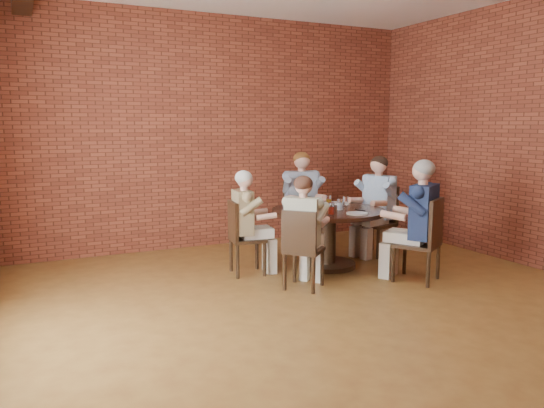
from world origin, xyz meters
name	(u,v)px	position (x,y,z in m)	size (l,w,h in m)	color
floor	(338,320)	(0.00, 0.00, 0.00)	(7.00, 7.00, 0.00)	olive
wall_back	(211,132)	(0.00, 3.50, 1.70)	(7.00, 7.00, 0.00)	brown
dining_table	(328,226)	(0.90, 1.65, 0.53)	(1.43, 1.43, 0.75)	#331F11
chair_a	(380,217)	(1.94, 1.96, 0.52)	(0.56, 0.56, 0.96)	#331F11
diner_a	(376,206)	(1.85, 1.93, 0.69)	(0.55, 0.68, 1.38)	teal
chair_b	(300,212)	(1.13, 2.81, 0.53)	(0.55, 0.55, 0.98)	#331F11
diner_b	(302,201)	(1.11, 2.71, 0.71)	(0.58, 0.71, 1.41)	#828FA5
chair_c	(241,235)	(-0.23, 1.81, 0.49)	(0.44, 0.44, 0.90)	#331F11
diner_c	(247,223)	(-0.16, 1.80, 0.63)	(0.49, 0.60, 1.26)	brown
chair_d	(302,246)	(0.13, 0.95, 0.49)	(0.55, 0.55, 0.90)	#331F11
diner_d	(304,233)	(0.19, 1.00, 0.63)	(0.48, 0.60, 1.26)	#C8AA9D
chair_e	(425,237)	(1.56, 0.60, 0.53)	(0.64, 0.64, 0.98)	#331F11
diner_e	(418,221)	(1.51, 0.68, 0.71)	(0.57, 0.71, 1.41)	#182344
plate_a	(339,203)	(1.28, 1.99, 0.76)	(0.26, 0.26, 0.01)	white
plate_b	(309,204)	(0.87, 2.08, 0.76)	(0.26, 0.26, 0.01)	white
plate_c	(298,209)	(0.55, 1.80, 0.76)	(0.26, 0.26, 0.01)	white
plate_d	(357,213)	(1.01, 1.18, 0.76)	(0.26, 0.26, 0.01)	white
glass_a	(346,201)	(1.21, 1.73, 0.82)	(0.07, 0.07, 0.14)	white
glass_b	(329,200)	(1.05, 1.89, 0.82)	(0.07, 0.07, 0.14)	white
glass_c	(308,202)	(0.75, 1.89, 0.82)	(0.07, 0.07, 0.14)	white
glass_d	(314,203)	(0.77, 1.78, 0.82)	(0.07, 0.07, 0.14)	white
glass_e	(317,206)	(0.67, 1.55, 0.82)	(0.07, 0.07, 0.14)	white
glass_f	(331,208)	(0.73, 1.31, 0.82)	(0.07, 0.07, 0.14)	white
glass_g	(340,204)	(1.00, 1.53, 0.82)	(0.07, 0.07, 0.14)	white
smartphone	(360,210)	(1.22, 1.41, 0.75)	(0.07, 0.14, 0.01)	black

